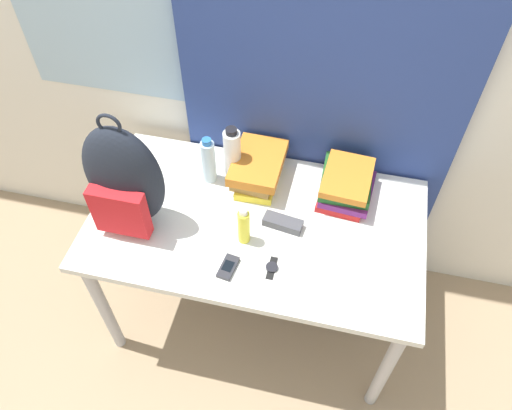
{
  "coord_description": "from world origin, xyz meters",
  "views": [
    {
      "loc": [
        0.27,
        -0.78,
        2.24
      ],
      "look_at": [
        0.0,
        0.37,
        0.82
      ],
      "focal_mm": 35.0,
      "sensor_mm": 36.0,
      "label": 1
    }
  ],
  "objects_px": {
    "backpack": "(124,180)",
    "book_stack_center": "(346,184)",
    "sunglasses_case": "(283,223)",
    "sunscreen_bottle": "(244,226)",
    "sports_bottle": "(233,155)",
    "book_stack_left": "(258,169)",
    "wristwatch": "(272,268)",
    "water_bottle": "(209,161)",
    "cell_phone": "(228,267)"
  },
  "relations": [
    {
      "from": "book_stack_left",
      "to": "sunglasses_case",
      "type": "relative_size",
      "value": 1.83
    },
    {
      "from": "water_bottle",
      "to": "sports_bottle",
      "type": "relative_size",
      "value": 0.83
    },
    {
      "from": "sports_bottle",
      "to": "cell_phone",
      "type": "xyz_separation_m",
      "value": [
        0.09,
        -0.44,
        -0.12
      ]
    },
    {
      "from": "sports_bottle",
      "to": "sunglasses_case",
      "type": "height_order",
      "value": "sports_bottle"
    },
    {
      "from": "water_bottle",
      "to": "cell_phone",
      "type": "relative_size",
      "value": 2.05
    },
    {
      "from": "water_bottle",
      "to": "sunscreen_bottle",
      "type": "xyz_separation_m",
      "value": [
        0.21,
        -0.27,
        -0.02
      ]
    },
    {
      "from": "book_stack_center",
      "to": "wristwatch",
      "type": "bearing_deg",
      "value": -117.56
    },
    {
      "from": "backpack",
      "to": "sports_bottle",
      "type": "relative_size",
      "value": 1.94
    },
    {
      "from": "book_stack_left",
      "to": "cell_phone",
      "type": "distance_m",
      "value": 0.45
    },
    {
      "from": "sports_bottle",
      "to": "wristwatch",
      "type": "height_order",
      "value": "sports_bottle"
    },
    {
      "from": "backpack",
      "to": "book_stack_center",
      "type": "relative_size",
      "value": 1.91
    },
    {
      "from": "backpack",
      "to": "book_stack_center",
      "type": "height_order",
      "value": "backpack"
    },
    {
      "from": "sports_bottle",
      "to": "backpack",
      "type": "bearing_deg",
      "value": -136.55
    },
    {
      "from": "book_stack_left",
      "to": "sunglasses_case",
      "type": "height_order",
      "value": "book_stack_left"
    },
    {
      "from": "water_bottle",
      "to": "sunglasses_case",
      "type": "height_order",
      "value": "water_bottle"
    },
    {
      "from": "wristwatch",
      "to": "sunscreen_bottle",
      "type": "bearing_deg",
      "value": 141.34
    },
    {
      "from": "sports_bottle",
      "to": "book_stack_left",
      "type": "bearing_deg",
      "value": 5.97
    },
    {
      "from": "book_stack_center",
      "to": "sunscreen_bottle",
      "type": "distance_m",
      "value": 0.46
    },
    {
      "from": "cell_phone",
      "to": "backpack",
      "type": "bearing_deg",
      "value": 161.36
    },
    {
      "from": "water_bottle",
      "to": "cell_phone",
      "type": "bearing_deg",
      "value": -65.43
    },
    {
      "from": "book_stack_left",
      "to": "wristwatch",
      "type": "distance_m",
      "value": 0.44
    },
    {
      "from": "book_stack_left",
      "to": "sports_bottle",
      "type": "distance_m",
      "value": 0.12
    },
    {
      "from": "wristwatch",
      "to": "book_stack_left",
      "type": "bearing_deg",
      "value": 109.48
    },
    {
      "from": "water_bottle",
      "to": "cell_phone",
      "type": "xyz_separation_m",
      "value": [
        0.19,
        -0.41,
        -0.1
      ]
    },
    {
      "from": "backpack",
      "to": "sports_bottle",
      "type": "xyz_separation_m",
      "value": [
        0.31,
        0.3,
        -0.09
      ]
    },
    {
      "from": "cell_phone",
      "to": "wristwatch",
      "type": "bearing_deg",
      "value": 13.24
    },
    {
      "from": "book_stack_left",
      "to": "sunglasses_case",
      "type": "distance_m",
      "value": 0.26
    },
    {
      "from": "water_bottle",
      "to": "sunscreen_bottle",
      "type": "distance_m",
      "value": 0.34
    },
    {
      "from": "cell_phone",
      "to": "book_stack_center",
      "type": "bearing_deg",
      "value": 50.52
    },
    {
      "from": "backpack",
      "to": "book_stack_center",
      "type": "bearing_deg",
      "value": 21.5
    },
    {
      "from": "wristwatch",
      "to": "sports_bottle",
      "type": "bearing_deg",
      "value": 121.63
    },
    {
      "from": "book_stack_left",
      "to": "water_bottle",
      "type": "relative_size",
      "value": 1.31
    },
    {
      "from": "book_stack_center",
      "to": "sunglasses_case",
      "type": "relative_size",
      "value": 1.73
    },
    {
      "from": "cell_phone",
      "to": "sunglasses_case",
      "type": "height_order",
      "value": "sunglasses_case"
    },
    {
      "from": "backpack",
      "to": "water_bottle",
      "type": "distance_m",
      "value": 0.37
    },
    {
      "from": "sunglasses_case",
      "to": "water_bottle",
      "type": "bearing_deg",
      "value": 152.78
    },
    {
      "from": "backpack",
      "to": "book_stack_left",
      "type": "xyz_separation_m",
      "value": [
        0.42,
        0.31,
        -0.16
      ]
    },
    {
      "from": "backpack",
      "to": "book_stack_left",
      "type": "bearing_deg",
      "value": 36.58
    },
    {
      "from": "sunscreen_bottle",
      "to": "sunglasses_case",
      "type": "height_order",
      "value": "sunscreen_bottle"
    },
    {
      "from": "water_bottle",
      "to": "book_stack_center",
      "type": "bearing_deg",
      "value": 3.68
    },
    {
      "from": "book_stack_center",
      "to": "sports_bottle",
      "type": "height_order",
      "value": "sports_bottle"
    },
    {
      "from": "sunscreen_bottle",
      "to": "wristwatch",
      "type": "distance_m",
      "value": 0.18
    },
    {
      "from": "book_stack_center",
      "to": "sunscreen_bottle",
      "type": "bearing_deg",
      "value": -138.08
    },
    {
      "from": "book_stack_left",
      "to": "sunscreen_bottle",
      "type": "xyz_separation_m",
      "value": [
        0.02,
        -0.31,
        0.02
      ]
    },
    {
      "from": "book_stack_left",
      "to": "wristwatch",
      "type": "bearing_deg",
      "value": -70.52
    },
    {
      "from": "water_bottle",
      "to": "sports_bottle",
      "type": "xyz_separation_m",
      "value": [
        0.09,
        0.03,
        0.02
      ]
    },
    {
      "from": "book_stack_center",
      "to": "wristwatch",
      "type": "relative_size",
      "value": 2.83
    },
    {
      "from": "sports_bottle",
      "to": "sunglasses_case",
      "type": "xyz_separation_m",
      "value": [
        0.25,
        -0.2,
        -0.11
      ]
    },
    {
      "from": "backpack",
      "to": "cell_phone",
      "type": "distance_m",
      "value": 0.48
    },
    {
      "from": "book_stack_center",
      "to": "sunglasses_case",
      "type": "bearing_deg",
      "value": -135.17
    }
  ]
}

